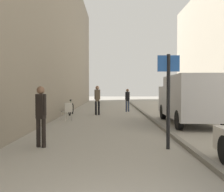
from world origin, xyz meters
TOP-DOWN VIEW (x-y plane):
  - ground_plane at (0.00, 12.00)m, footprint 80.00×80.00m
  - building_facade_left at (-4.99, 12.00)m, footprint 2.78×40.00m
  - kerb_strip at (1.58, 12.00)m, footprint 0.16×40.00m
  - pedestrian_main_foreground at (-2.53, 5.12)m, footprint 0.33×0.25m
  - pedestrian_mid_block at (-1.44, 13.93)m, footprint 0.37×0.24m
  - pedestrian_far_crossing at (0.60, 16.18)m, footprint 0.32×0.22m
  - delivery_van at (3.18, 9.89)m, footprint 2.21×5.23m
  - street_sign_post at (1.03, 4.91)m, footprint 0.60×0.10m
  - bicycle_leaning at (-3.10, 13.93)m, footprint 0.10×1.77m
  - cafe_chair_near_window at (-2.83, 11.02)m, footprint 0.62×0.62m

SIDE VIEW (x-z plane):
  - ground_plane at x=0.00m, z-range 0.00..0.00m
  - kerb_strip at x=1.58m, z-range 0.00..0.12m
  - bicycle_leaning at x=-3.10m, z-range -0.11..0.87m
  - cafe_chair_near_window at x=-2.83m, z-range 0.08..1.02m
  - pedestrian_far_crossing at x=0.60m, z-range 0.13..1.78m
  - pedestrian_main_foreground at x=-2.53m, z-range 0.13..1.87m
  - pedestrian_mid_block at x=-1.44m, z-range 0.14..1.99m
  - delivery_van at x=3.18m, z-range 0.09..2.35m
  - street_sign_post at x=1.03m, z-range 0.25..2.85m
  - building_facade_left at x=-4.99m, z-range 0.00..11.14m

